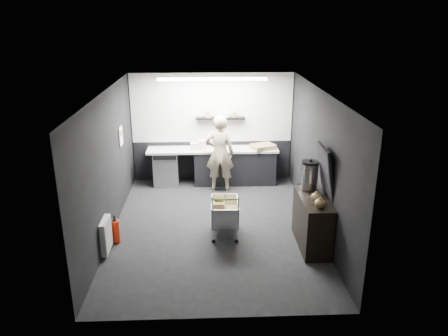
{
  "coord_description": "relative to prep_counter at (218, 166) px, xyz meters",
  "views": [
    {
      "loc": [
        -0.15,
        -7.81,
        4.04
      ],
      "look_at": [
        0.2,
        0.4,
        1.11
      ],
      "focal_mm": 35.0,
      "sensor_mm": 36.0,
      "label": 1
    }
  ],
  "objects": [
    {
      "name": "ceiling_strip",
      "position": [
        -0.14,
        -0.57,
        2.21
      ],
      "size": [
        2.4,
        0.2,
        0.04
      ],
      "primitive_type": "cube",
      "color": "white",
      "rests_on": "ceiling"
    },
    {
      "name": "wall_right",
      "position": [
        1.86,
        -2.42,
        0.89
      ],
      "size": [
        0.0,
        5.5,
        5.5
      ],
      "primitive_type": "plane",
      "rotation": [
        1.57,
        0.0,
        -1.57
      ],
      "color": "black",
      "rests_on": "floor"
    },
    {
      "name": "fire_extinguisher",
      "position": [
        -1.99,
        -2.95,
        -0.2
      ],
      "size": [
        0.16,
        0.16,
        0.53
      ],
      "color": "red",
      "rests_on": "floor"
    },
    {
      "name": "floor",
      "position": [
        -0.14,
        -2.42,
        -0.46
      ],
      "size": [
        5.5,
        5.5,
        0.0
      ],
      "primitive_type": "plane",
      "color": "black",
      "rests_on": "ground"
    },
    {
      "name": "prep_counter",
      "position": [
        0.0,
        0.0,
        0.0
      ],
      "size": [
        3.2,
        0.61,
        0.9
      ],
      "color": "black",
      "rests_on": "floor"
    },
    {
      "name": "white_container",
      "position": [
        -0.58,
        -0.05,
        0.53
      ],
      "size": [
        0.2,
        0.17,
        0.17
      ],
      "primitive_type": "cube",
      "rotation": [
        0.0,
        0.0,
        0.08
      ],
      "color": "silver",
      "rests_on": "prep_counter"
    },
    {
      "name": "poster_red_band",
      "position": [
        -2.11,
        -1.12,
        1.16
      ],
      "size": [
        0.02,
        0.22,
        0.1
      ],
      "primitive_type": "cube",
      "color": "red",
      "rests_on": "poster"
    },
    {
      "name": "ceiling",
      "position": [
        -0.14,
        -2.42,
        2.24
      ],
      "size": [
        5.5,
        5.5,
        0.0
      ],
      "primitive_type": "plane",
      "rotation": [
        3.14,
        0.0,
        0.0
      ],
      "color": "silver",
      "rests_on": "wall_back"
    },
    {
      "name": "shopping_cart",
      "position": [
        0.04,
        -2.7,
        -0.01
      ],
      "size": [
        0.52,
        0.86,
        0.93
      ],
      "color": "silver",
      "rests_on": "floor"
    },
    {
      "name": "kitchen_wall_panel",
      "position": [
        -0.14,
        0.31,
        1.39
      ],
      "size": [
        3.95,
        0.02,
        1.7
      ],
      "primitive_type": "cube",
      "color": "silver",
      "rests_on": "wall_back"
    },
    {
      "name": "sideboard",
      "position": [
        1.62,
        -3.16,
        0.14
      ],
      "size": [
        0.54,
        1.26,
        1.88
      ],
      "color": "black",
      "rests_on": "floor"
    },
    {
      "name": "wall_back",
      "position": [
        -0.14,
        0.33,
        0.89
      ],
      "size": [
        5.5,
        0.0,
        5.5
      ],
      "primitive_type": "plane",
      "rotation": [
        1.57,
        0.0,
        0.0
      ],
      "color": "black",
      "rests_on": "floor"
    },
    {
      "name": "wall_left",
      "position": [
        -2.14,
        -2.42,
        0.89
      ],
      "size": [
        0.0,
        5.5,
        5.5
      ],
      "primitive_type": "plane",
      "rotation": [
        1.57,
        0.0,
        1.57
      ],
      "color": "black",
      "rests_on": "floor"
    },
    {
      "name": "cardboard_box",
      "position": [
        1.1,
        -0.05,
        0.5
      ],
      "size": [
        0.65,
        0.58,
        0.11
      ],
      "primitive_type": "cube",
      "rotation": [
        0.0,
        0.0,
        0.38
      ],
      "color": "olive",
      "rests_on": "prep_counter"
    },
    {
      "name": "wall_clock",
      "position": [
        1.26,
        0.3,
        1.69
      ],
      "size": [
        0.2,
        0.03,
        0.2
      ],
      "primitive_type": "cylinder",
      "rotation": [
        1.57,
        0.0,
        0.0
      ],
      "color": "silver",
      "rests_on": "wall_back"
    },
    {
      "name": "radiator",
      "position": [
        -2.08,
        -3.32,
        -0.11
      ],
      "size": [
        0.1,
        0.5,
        0.6
      ],
      "primitive_type": "cube",
      "color": "silver",
      "rests_on": "wall_left"
    },
    {
      "name": "person",
      "position": [
        0.03,
        -0.45,
        0.47
      ],
      "size": [
        0.71,
        0.5,
        1.85
      ],
      "primitive_type": "imported",
      "rotation": [
        0.0,
        0.0,
        3.06
      ],
      "color": "beige",
      "rests_on": "floor"
    },
    {
      "name": "poster",
      "position": [
        -2.12,
        -1.12,
        1.09
      ],
      "size": [
        0.02,
        0.3,
        0.4
      ],
      "primitive_type": "cube",
      "color": "white",
      "rests_on": "wall_left"
    },
    {
      "name": "wall_front",
      "position": [
        -0.14,
        -5.17,
        0.89
      ],
      "size": [
        5.5,
        0.0,
        5.5
      ],
      "primitive_type": "plane",
      "rotation": [
        -1.57,
        0.0,
        0.0
      ],
      "color": "black",
      "rests_on": "floor"
    },
    {
      "name": "floating_shelf",
      "position": [
        0.06,
        0.2,
        1.16
      ],
      "size": [
        1.2,
        0.22,
        0.04
      ],
      "primitive_type": "cube",
      "color": "black",
      "rests_on": "wall_back"
    },
    {
      "name": "pink_tub",
      "position": [
        -0.4,
        0.0,
        0.55
      ],
      "size": [
        0.22,
        0.22,
        0.22
      ],
      "primitive_type": "cylinder",
      "color": "beige",
      "rests_on": "prep_counter"
    },
    {
      "name": "dado_panel",
      "position": [
        -0.14,
        0.31,
        0.04
      ],
      "size": [
        3.95,
        0.02,
        1.0
      ],
      "primitive_type": "cube",
      "color": "black",
      "rests_on": "wall_back"
    }
  ]
}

